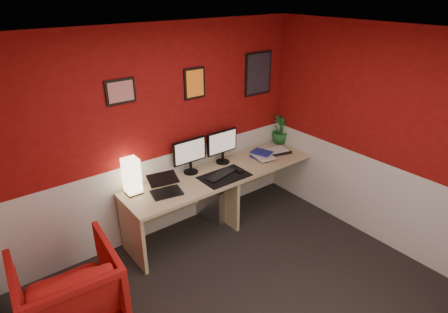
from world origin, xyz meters
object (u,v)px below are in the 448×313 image
(shoji_lamp, at_px, (132,177))
(desk, at_px, (224,197))
(monitor_right, at_px, (223,142))
(armchair, at_px, (69,291))
(pc_tower, at_px, (211,202))
(potted_plant, at_px, (280,130))
(monitor_left, at_px, (190,151))
(laptop, at_px, (166,185))
(zen_tray, at_px, (277,151))

(shoji_lamp, bearing_deg, desk, -9.84)
(monitor_right, bearing_deg, shoji_lamp, -179.02)
(armchair, bearing_deg, desk, -163.10)
(monitor_right, height_order, pc_tower, monitor_right)
(potted_plant, bearing_deg, monitor_left, -179.88)
(desk, xyz_separation_m, monitor_right, (0.15, 0.22, 0.66))
(shoji_lamp, xyz_separation_m, pc_tower, (1.04, -0.02, -0.70))
(armchair, bearing_deg, pc_tower, -158.07)
(desk, relative_size, pc_tower, 5.78)
(laptop, xyz_separation_m, potted_plant, (2.03, 0.26, 0.10))
(potted_plant, height_order, armchair, potted_plant)
(zen_tray, relative_size, potted_plant, 0.84)
(monitor_right, xyz_separation_m, potted_plant, (1.06, 0.01, -0.08))
(monitor_right, xyz_separation_m, pc_tower, (-0.22, -0.04, -0.80))
(zen_tray, bearing_deg, shoji_lamp, 175.08)
(laptop, distance_m, zen_tray, 1.77)
(zen_tray, relative_size, pc_tower, 0.78)
(laptop, distance_m, armchair, 1.40)
(pc_tower, relative_size, armchair, 0.53)
(shoji_lamp, height_order, laptop, shoji_lamp)
(pc_tower, bearing_deg, monitor_left, 156.58)
(desk, bearing_deg, armchair, -167.37)
(laptop, bearing_deg, monitor_left, 39.23)
(desk, relative_size, zen_tray, 7.43)
(shoji_lamp, height_order, monitor_left, monitor_left)
(desk, xyz_separation_m, monitor_left, (-0.34, 0.23, 0.66))
(monitor_right, xyz_separation_m, zen_tray, (0.79, -0.20, -0.28))
(laptop, xyz_separation_m, armchair, (-1.26, -0.43, -0.45))
(shoji_lamp, bearing_deg, armchair, -145.63)
(desk, bearing_deg, shoji_lamp, 170.16)
(desk, bearing_deg, monitor_right, 55.66)
(shoji_lamp, height_order, potted_plant, potted_plant)
(shoji_lamp, height_order, monitor_right, monitor_right)
(monitor_right, bearing_deg, laptop, -165.61)
(laptop, relative_size, armchair, 0.39)
(shoji_lamp, relative_size, zen_tray, 1.14)
(shoji_lamp, height_order, zen_tray, shoji_lamp)
(monitor_left, distance_m, potted_plant, 1.54)
(monitor_left, xyz_separation_m, zen_tray, (1.27, -0.21, -0.28))
(desk, height_order, pc_tower, desk)
(zen_tray, bearing_deg, laptop, -178.30)
(pc_tower, bearing_deg, laptop, -176.83)
(zen_tray, xyz_separation_m, armchair, (-3.02, -0.48, -0.36))
(laptop, distance_m, pc_tower, 1.00)
(zen_tray, distance_m, pc_tower, 1.14)
(monitor_left, relative_size, potted_plant, 1.39)
(monitor_left, height_order, potted_plant, monitor_left)
(zen_tray, xyz_separation_m, pc_tower, (-1.01, 0.16, -0.52))
(monitor_left, height_order, zen_tray, monitor_left)
(pc_tower, distance_m, armchair, 2.12)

